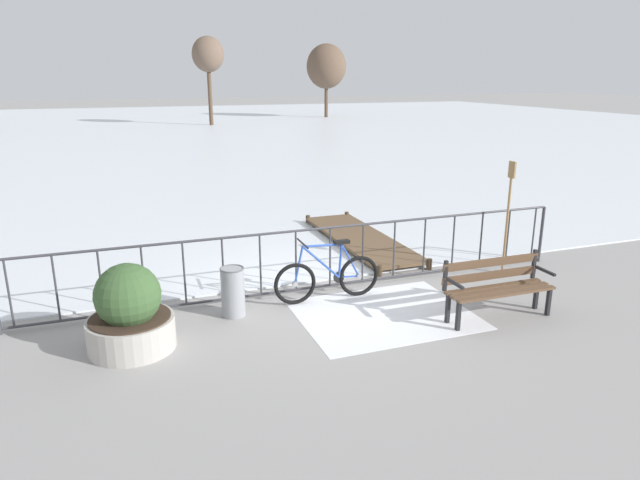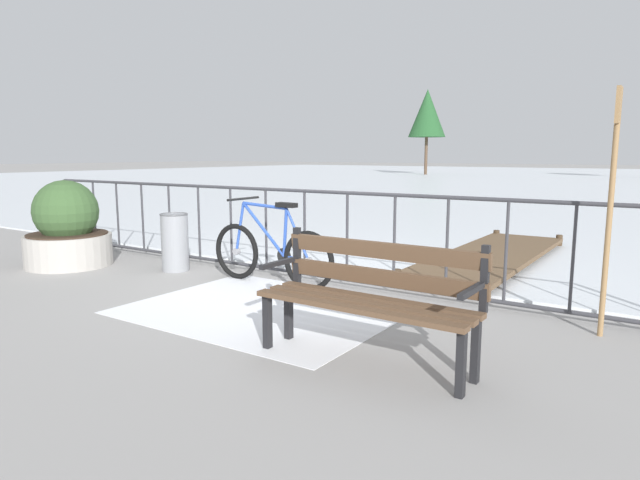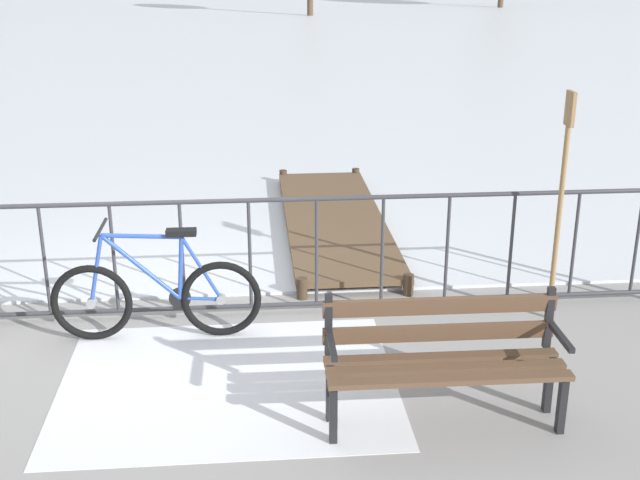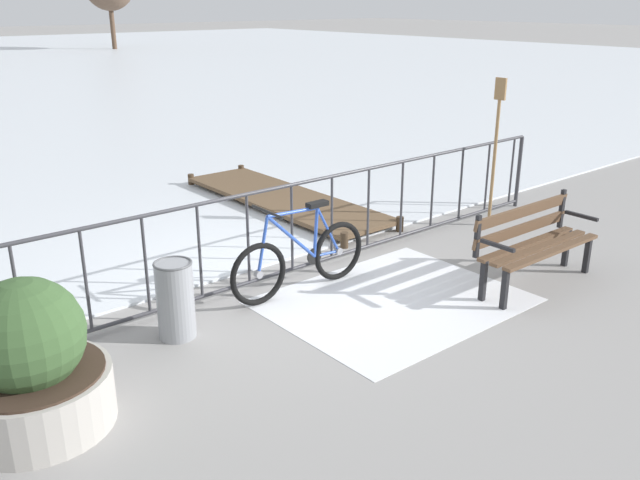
{
  "view_description": "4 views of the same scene",
  "coord_description": "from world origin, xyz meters",
  "px_view_note": "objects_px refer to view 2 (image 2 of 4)",
  "views": [
    {
      "loc": [
        -2.84,
        -8.01,
        3.38
      ],
      "look_at": [
        0.04,
        -0.2,
        0.92
      ],
      "focal_mm": 31.61,
      "sensor_mm": 36.0,
      "label": 1
    },
    {
      "loc": [
        3.95,
        -5.16,
        1.47
      ],
      "look_at": [
        0.6,
        -0.15,
        0.53
      ],
      "focal_mm": 30.9,
      "sensor_mm": 36.0,
      "label": 2
    },
    {
      "loc": [
        0.89,
        -6.62,
        3.08
      ],
      "look_at": [
        1.46,
        -0.12,
        0.72
      ],
      "focal_mm": 46.04,
      "sensor_mm": 36.0,
      "label": 3
    },
    {
      "loc": [
        -3.91,
        -5.53,
        2.92
      ],
      "look_at": [
        0.12,
        -0.68,
        0.65
      ],
      "focal_mm": 37.59,
      "sensor_mm": 36.0,
      "label": 4
    }
  ],
  "objects_px": {
    "park_bench": "(371,291)",
    "oar_upright": "(611,197)",
    "bicycle_near_railing": "(271,253)",
    "planter_with_shrub": "(67,230)",
    "trash_bin": "(175,242)"
  },
  "relations": [
    {
      "from": "park_bench",
      "to": "oar_upright",
      "type": "distance_m",
      "value": 2.1
    },
    {
      "from": "bicycle_near_railing",
      "to": "planter_with_shrub",
      "type": "relative_size",
      "value": 1.51
    },
    {
      "from": "park_bench",
      "to": "planter_with_shrub",
      "type": "xyz_separation_m",
      "value": [
        -4.97,
        0.78,
        -0.03
      ]
    },
    {
      "from": "planter_with_shrub",
      "to": "trash_bin",
      "type": "bearing_deg",
      "value": 21.49
    },
    {
      "from": "bicycle_near_railing",
      "to": "trash_bin",
      "type": "xyz_separation_m",
      "value": [
        -1.5,
        -0.08,
        0.0
      ]
    },
    {
      "from": "park_bench",
      "to": "planter_with_shrub",
      "type": "height_order",
      "value": "planter_with_shrub"
    },
    {
      "from": "planter_with_shrub",
      "to": "oar_upright",
      "type": "bearing_deg",
      "value": 6.66
    },
    {
      "from": "oar_upright",
      "to": "planter_with_shrub",
      "type": "bearing_deg",
      "value": -173.34
    },
    {
      "from": "bicycle_near_railing",
      "to": "oar_upright",
      "type": "distance_m",
      "value": 3.44
    },
    {
      "from": "oar_upright",
      "to": "bicycle_near_railing",
      "type": "bearing_deg",
      "value": -178.43
    },
    {
      "from": "bicycle_near_railing",
      "to": "trash_bin",
      "type": "height_order",
      "value": "bicycle_near_railing"
    },
    {
      "from": "bicycle_near_railing",
      "to": "oar_upright",
      "type": "bearing_deg",
      "value": 1.57
    },
    {
      "from": "bicycle_near_railing",
      "to": "trash_bin",
      "type": "distance_m",
      "value": 1.5
    },
    {
      "from": "bicycle_near_railing",
      "to": "planter_with_shrub",
      "type": "distance_m",
      "value": 3.0
    },
    {
      "from": "park_bench",
      "to": "trash_bin",
      "type": "bearing_deg",
      "value": 159.25
    }
  ]
}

